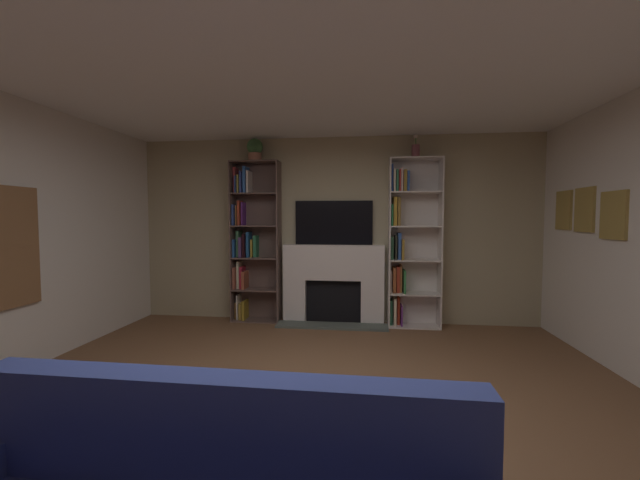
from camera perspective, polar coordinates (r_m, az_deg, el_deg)
The scene contains 10 objects.
ground_plane at distance 3.00m, azimuth -2.86°, elevation -26.31°, with size 6.82×6.82×0.00m, color brown.
wall_back_accent at distance 5.45m, azimuth 2.15°, elevation 1.53°, with size 5.81×0.06×2.64m, color tan.
ceiling at distance 2.87m, azimuth -3.02°, elevation 27.74°, with size 5.81×5.77×0.06m, color white.
fireplace at distance 5.40m, azimuth 2.03°, elevation -6.45°, with size 1.53×0.48×1.11m.
tv at distance 5.39m, azimuth 2.10°, elevation 2.63°, with size 1.10×0.06×0.63m, color black.
bookshelf_left at distance 5.56m, azimuth -10.38°, elevation -0.24°, with size 0.70×0.29×2.30m.
bookshelf_right at distance 5.32m, azimuth 13.05°, elevation -0.39°, with size 0.70×0.32×2.30m.
potted_plant at distance 5.57m, azimuth -9.83°, elevation 13.36°, with size 0.23×0.23×0.32m.
vase_with_flowers at distance 5.38m, azimuth 14.27°, elevation 13.06°, with size 0.11×0.11×0.32m.
coffee_table at distance 2.33m, azimuth -8.91°, elevation -24.63°, with size 0.96×0.44×0.46m.
Camera 1 is at (0.44, -2.58, 1.48)m, focal length 21.15 mm.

